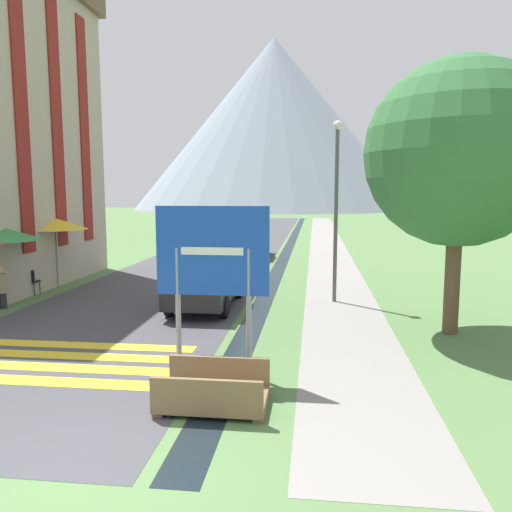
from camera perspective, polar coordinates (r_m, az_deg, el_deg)
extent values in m
plane|color=#517542|center=(25.54, 0.46, -0.30)|extent=(160.00, 160.00, 0.00)
cube|color=#424247|center=(35.72, -1.78, 1.89)|extent=(6.40, 60.00, 0.01)
cube|color=gray|center=(35.34, 8.05, 1.76)|extent=(2.20, 60.00, 0.01)
cube|color=black|center=(35.36, 4.16, 1.81)|extent=(0.60, 60.00, 0.00)
cube|color=yellow|center=(10.23, -25.35, -12.70)|extent=(5.44, 0.44, 0.01)
cube|color=yellow|center=(10.79, -23.35, -11.55)|extent=(5.44, 0.44, 0.01)
cube|color=yellow|center=(11.37, -21.56, -10.50)|extent=(5.44, 0.44, 0.01)
cube|color=yellow|center=(11.96, -19.96, -9.54)|extent=(5.44, 0.44, 0.01)
cone|color=gray|center=(104.77, 2.05, 14.78)|extent=(56.36, 56.36, 33.99)
cube|color=maroon|center=(17.73, -25.22, 14.43)|extent=(0.06, 0.70, 8.68)
cube|color=maroon|center=(19.59, -21.80, 13.86)|extent=(0.06, 0.70, 8.68)
cube|color=maroon|center=(21.51, -19.00, 13.35)|extent=(0.06, 0.70, 8.68)
cylinder|color=gray|center=(9.42, -8.88, -6.25)|extent=(0.10, 0.10, 2.38)
cylinder|color=gray|center=(9.16, -0.82, -6.55)|extent=(0.10, 0.10, 2.38)
cube|color=#1947B7|center=(9.05, -5.01, 0.58)|extent=(2.08, 0.05, 1.62)
cube|color=white|center=(9.02, -5.05, 0.56)|extent=(1.14, 0.02, 0.14)
cube|color=brown|center=(8.24, -4.90, -15.90)|extent=(1.70, 1.10, 0.12)
cube|color=brown|center=(7.67, -5.72, -15.42)|extent=(1.70, 0.08, 0.45)
cube|color=brown|center=(8.60, -4.23, -12.84)|extent=(1.70, 0.08, 0.45)
cube|color=brown|center=(8.46, -10.22, -16.10)|extent=(0.16, 0.99, 0.08)
cube|color=brown|center=(8.17, 0.64, -16.85)|extent=(0.16, 0.99, 0.08)
cube|color=black|center=(14.89, -5.64, -3.03)|extent=(1.62, 4.18, 0.84)
cube|color=#23282D|center=(14.57, -5.85, -0.23)|extent=(1.38, 2.30, 0.68)
cylinder|color=black|center=(16.38, -7.29, -3.59)|extent=(0.18, 0.60, 0.60)
cylinder|color=black|center=(16.08, -1.95, -3.74)|extent=(0.18, 0.60, 0.60)
cylinder|color=black|center=(13.93, -9.87, -5.58)|extent=(0.18, 0.60, 0.60)
cylinder|color=black|center=(13.58, -3.60, -5.83)|extent=(0.18, 0.60, 0.60)
cube|color=#B2B2B7|center=(25.99, -0.84, 1.43)|extent=(1.73, 4.09, 0.84)
cube|color=#23282D|center=(25.72, -0.91, 3.07)|extent=(1.47, 2.25, 0.68)
cylinder|color=black|center=(27.41, -2.20, 0.85)|extent=(0.18, 0.60, 0.60)
cylinder|color=black|center=(27.20, 1.24, 0.81)|extent=(0.18, 0.60, 0.60)
cylinder|color=black|center=(24.92, -3.11, 0.20)|extent=(0.18, 0.60, 0.60)
cylinder|color=black|center=(24.69, 0.67, 0.14)|extent=(0.18, 0.60, 0.60)
cylinder|color=black|center=(16.93, -26.87, -4.24)|extent=(0.03, 0.03, 0.45)
cube|color=black|center=(18.10, -24.23, -2.66)|extent=(0.40, 0.40, 0.04)
cube|color=black|center=(17.92, -24.56, -2.13)|extent=(0.40, 0.04, 0.40)
cylinder|color=black|center=(18.37, -24.38, -3.25)|extent=(0.03, 0.03, 0.45)
cylinder|color=black|center=(18.20, -23.46, -3.29)|extent=(0.03, 0.03, 0.45)
cylinder|color=black|center=(18.08, -24.93, -3.43)|extent=(0.03, 0.03, 0.45)
cylinder|color=black|center=(17.91, -24.01, -3.48)|extent=(0.03, 0.03, 0.45)
cylinder|color=#B7B2A8|center=(16.84, -26.84, -1.19)|extent=(0.06, 0.06, 2.25)
cone|color=#338442|center=(16.73, -27.05, 2.28)|extent=(2.26, 2.26, 0.39)
cylinder|color=#B7B2A8|center=(19.18, -21.72, 0.20)|extent=(0.06, 0.06, 2.36)
cone|color=yellow|center=(19.08, -21.87, 3.42)|extent=(2.18, 2.18, 0.39)
cylinder|color=#282833|center=(16.40, -26.81, -4.57)|extent=(0.14, 0.14, 0.46)
cylinder|color=gray|center=(16.36, -27.18, -2.79)|extent=(0.32, 0.32, 0.57)
sphere|color=tan|center=(16.30, -27.26, -1.46)|extent=(0.22, 0.22, 0.22)
cylinder|color=#515156|center=(15.45, 9.12, 4.39)|extent=(0.12, 0.12, 5.24)
sphere|color=silver|center=(15.56, 9.33, 14.52)|extent=(0.28, 0.28, 0.28)
cylinder|color=brown|center=(12.81, 21.50, -2.95)|extent=(0.36, 0.36, 2.43)
sphere|color=#336B38|center=(12.66, 22.16, 10.81)|extent=(4.34, 4.34, 4.34)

